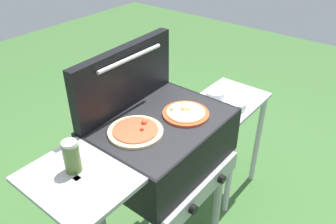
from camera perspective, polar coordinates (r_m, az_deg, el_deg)
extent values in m
cube|color=black|center=(1.60, -1.12, -4.98)|extent=(0.64, 0.48, 0.24)
cube|color=black|center=(1.54, -1.16, -1.54)|extent=(0.61, 0.46, 0.01)
cube|color=gray|center=(1.29, -15.12, -11.04)|extent=(0.32, 0.41, 0.02)
cube|color=gray|center=(1.37, -14.45, -14.44)|extent=(0.02, 0.02, 0.24)
cube|color=gray|center=(1.61, 6.09, -13.19)|extent=(0.58, 0.02, 0.10)
cylinder|color=black|center=(1.53, 4.30, -16.14)|extent=(0.04, 0.02, 0.04)
cylinder|color=black|center=(1.68, 9.09, -11.17)|extent=(0.04, 0.02, 0.04)
cylinder|color=gray|center=(1.99, 8.47, -13.61)|extent=(0.04, 0.04, 0.66)
cylinder|color=gray|center=(1.88, -11.18, -17.59)|extent=(0.04, 0.04, 0.66)
cylinder|color=gray|center=(2.14, -0.32, -9.19)|extent=(0.04, 0.04, 0.66)
cube|color=black|center=(1.59, -7.25, 5.81)|extent=(0.63, 0.08, 0.30)
cylinder|color=#B7B7BC|center=(1.51, -6.31, 9.07)|extent=(0.38, 0.02, 0.02)
cylinder|color=beige|center=(1.46, -5.52, -3.30)|extent=(0.24, 0.24, 0.01)
cylinder|color=#D14C2D|center=(1.45, -5.54, -3.01)|extent=(0.20, 0.20, 0.01)
sphere|color=red|center=(1.44, -4.37, -2.92)|extent=(0.02, 0.02, 0.02)
sphere|color=#E6472E|center=(1.48, -4.05, -1.78)|extent=(0.03, 0.03, 0.03)
sphere|color=#CD572D|center=(1.49, -3.92, -1.52)|extent=(0.02, 0.02, 0.02)
cylinder|color=#C64723|center=(1.57, 3.02, -0.29)|extent=(0.22, 0.22, 0.01)
cylinder|color=#EDD17A|center=(1.57, 3.03, -0.01)|extent=(0.18, 0.18, 0.01)
sphere|color=#B9AD88|center=(1.58, 0.52, 0.53)|extent=(0.02, 0.02, 0.02)
sphere|color=#F2A780|center=(1.58, 2.55, 0.54)|extent=(0.02, 0.02, 0.02)
sphere|color=#F2D184|center=(1.58, 3.38, 0.58)|extent=(0.02, 0.02, 0.02)
cylinder|color=#4C6B2D|center=(1.28, -15.96, -7.47)|extent=(0.06, 0.06, 0.12)
cylinder|color=silver|center=(1.24, -16.40, -5.14)|extent=(0.06, 0.06, 0.01)
cube|color=#B2B2B7|center=(2.11, 10.39, 2.08)|extent=(0.44, 0.36, 0.02)
cylinder|color=#B2B2B7|center=(2.13, 10.42, -9.65)|extent=(0.04, 0.04, 0.70)
cylinder|color=#B2B2B7|center=(2.40, 14.91, -4.70)|extent=(0.04, 0.04, 0.70)
cylinder|color=#B2B2B7|center=(2.24, 3.72, -6.57)|extent=(0.04, 0.04, 0.70)
cylinder|color=#B2B2B7|center=(2.50, 8.77, -2.22)|extent=(0.04, 0.04, 0.70)
cylinder|color=silver|center=(2.09, 8.02, 3.00)|extent=(0.12, 0.12, 0.04)
cylinder|color=#4C7533|center=(2.09, 8.01, 2.84)|extent=(0.10, 0.10, 0.02)
cylinder|color=silver|center=(2.00, 11.54, 1.16)|extent=(0.12, 0.12, 0.04)
cylinder|color=maroon|center=(2.00, 11.52, 0.99)|extent=(0.10, 0.10, 0.02)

